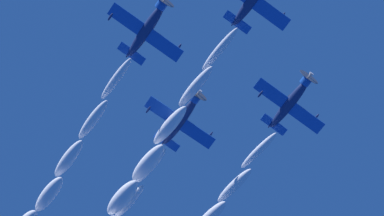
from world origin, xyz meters
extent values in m
cube|color=#194CB2|center=(5.47, -3.18, 80.60)|extent=(7.27, 8.31, 3.37)
ellipsoid|color=navy|center=(8.62, -6.54, 82.02)|extent=(1.02, 0.95, 0.52)
cube|color=#194CB2|center=(7.84, -1.09, 80.29)|extent=(2.95, 3.29, 1.33)
cube|color=navy|center=(7.86, -0.85, 80.83)|extent=(1.43, 1.12, 1.46)
ellipsoid|color=navy|center=(18.92, -6.27, 78.49)|extent=(6.79, 6.27, 2.49)
cylinder|color=#194CB2|center=(16.22, -8.54, 78.97)|extent=(1.88, 1.77, 1.66)
cone|color=white|center=(15.65, -9.02, 79.08)|extent=(1.13, 1.05, 0.83)
cylinder|color=#3F3F47|center=(15.78, -8.91, 79.05)|extent=(2.47, 2.36, 3.35)
cube|color=#194CB2|center=(19.11, -6.18, 78.27)|extent=(7.29, 8.31, 3.30)
ellipsoid|color=navy|center=(22.22, -9.58, 79.69)|extent=(1.03, 0.95, 0.49)
ellipsoid|color=navy|center=(16.00, -2.79, 76.85)|extent=(1.03, 0.95, 0.49)
cube|color=#194CB2|center=(21.49, -4.09, 78.08)|extent=(2.96, 3.29, 1.29)
cube|color=navy|center=(21.50, -3.85, 78.62)|extent=(1.41, 1.14, 1.43)
ellipsoid|color=#1E232D|center=(18.61, -6.34, 78.99)|extent=(2.01, 1.88, 1.18)
ellipsoid|color=navy|center=(6.64, 9.53, 78.86)|extent=(6.76, 6.23, 2.67)
cylinder|color=#194CB2|center=(3.96, 7.27, 79.44)|extent=(1.89, 1.73, 1.66)
cylinder|color=#3F3F47|center=(3.52, 6.90, 79.54)|extent=(2.49, 2.27, 3.29)
cube|color=#194CB2|center=(6.83, 9.62, 78.63)|extent=(7.33, 8.36, 3.06)
ellipsoid|color=navy|center=(9.98, 6.20, 79.91)|extent=(1.02, 0.94, 0.51)
ellipsoid|color=navy|center=(3.68, 13.03, 77.35)|extent=(1.02, 0.94, 0.51)
cube|color=#194CB2|center=(9.21, 11.71, 78.35)|extent=(2.98, 3.31, 1.22)
cube|color=navy|center=(9.23, 11.94, 78.90)|extent=(1.41, 1.09, 1.47)
ellipsoid|color=#1E232D|center=(6.35, 9.46, 79.37)|extent=(2.01, 1.85, 1.21)
ellipsoid|color=navy|center=(19.85, 7.48, 79.01)|extent=(6.75, 6.16, 2.76)
cylinder|color=#194CB2|center=(17.17, 5.23, 79.65)|extent=(1.88, 1.68, 1.64)
cone|color=white|center=(16.60, 4.74, 79.79)|extent=(1.12, 1.01, 0.83)
cylinder|color=#3F3F47|center=(16.73, 4.86, 79.76)|extent=(2.47, 2.18, 3.20)
cube|color=#194CB2|center=(20.02, 7.57, 78.78)|extent=(7.40, 8.43, 2.69)
ellipsoid|color=navy|center=(23.20, 4.10, 79.86)|extent=(1.02, 0.93, 0.52)
ellipsoid|color=navy|center=(16.85, 11.03, 77.70)|extent=(1.02, 0.93, 0.52)
cube|color=#194CB2|center=(22.41, 9.64, 78.45)|extent=(3.00, 3.32, 1.10)
cube|color=navy|center=(22.46, 9.86, 79.00)|extent=(1.39, 1.03, 1.49)
ellipsoid|color=#1E232D|center=(19.58, 7.39, 79.53)|extent=(2.00, 1.82, 1.21)
ellipsoid|color=white|center=(10.80, 1.40, 79.58)|extent=(6.56, 5.74, 2.32)
ellipsoid|color=white|center=(14.97, 4.91, 78.64)|extent=(6.77, 5.98, 2.59)
ellipsoid|color=white|center=(19.40, 8.76, 77.49)|extent=(6.98, 6.21, 2.85)
ellipsoid|color=white|center=(24.11, 12.31, 76.67)|extent=(7.19, 6.45, 3.11)
ellipsoid|color=white|center=(28.25, 16.31, 75.34)|extent=(7.40, 6.68, 3.38)
ellipsoid|color=white|center=(24.55, -1.80, 77.10)|extent=(6.56, 5.74, 2.32)
ellipsoid|color=white|center=(29.10, 1.82, 76.30)|extent=(6.77, 5.98, 2.59)
ellipsoid|color=white|center=(11.93, 14.06, 77.61)|extent=(6.56, 5.74, 2.32)
ellipsoid|color=white|center=(16.59, 17.77, 76.49)|extent=(6.77, 5.98, 2.59)
ellipsoid|color=white|center=(21.20, 21.76, 75.44)|extent=(6.98, 6.21, 2.85)
ellipsoid|color=white|center=(25.69, 25.24, 74.46)|extent=(7.19, 6.45, 3.11)
ellipsoid|color=white|center=(25.60, 12.21, 77.82)|extent=(6.56, 5.74, 2.32)
ellipsoid|color=white|center=(30.02, 15.82, 76.62)|extent=(6.77, 5.98, 2.59)
camera|label=1|loc=(-31.16, -1.26, 2.06)|focal=68.89mm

